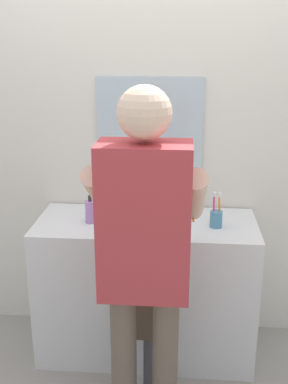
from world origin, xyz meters
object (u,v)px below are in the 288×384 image
at_px(soap_bottle, 90,211).
at_px(adult_parent, 145,243).
at_px(child_toddler, 140,314).
at_px(toothbrush_cup, 216,218).

bearing_deg(soap_bottle, adult_parent, -59.63).
bearing_deg(child_toddler, adult_parent, -79.96).
bearing_deg(child_toddler, soap_bottle, 131.08).
distance_m(soap_bottle, adult_parent, 0.73).
relative_size(soap_bottle, child_toddler, 0.20).
distance_m(soap_bottle, child_toddler, 0.65).
relative_size(child_toddler, adult_parent, 0.49).
height_order(toothbrush_cup, child_toddler, toothbrush_cup).
xyz_separation_m(soap_bottle, child_toddler, (0.32, -0.37, -0.43)).
xyz_separation_m(child_toddler, adult_parent, (0.05, -0.26, 0.53)).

